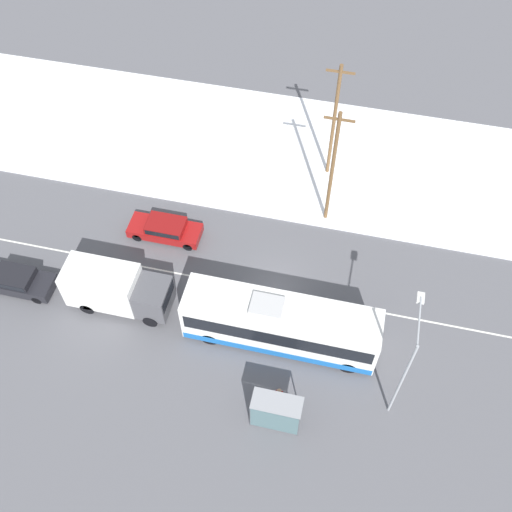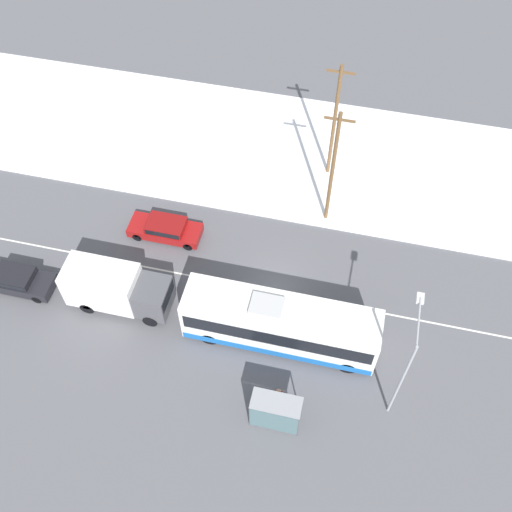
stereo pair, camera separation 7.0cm
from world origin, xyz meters
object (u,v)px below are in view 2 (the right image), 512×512
Objects in this scene: pedestrian_at_stop at (278,395)px; utility_pole_snowlot at (334,121)px; city_bus at (280,324)px; bus_shelter at (275,413)px; sedan_car at (166,228)px; box_truck at (116,288)px; streetlamp at (406,361)px; utility_pole_roadside at (333,168)px; parked_car_near_truck at (17,279)px.

utility_pole_snowlot is (-0.10, 17.87, 3.75)m from pedestrian_at_stop.
city_bus is 5.21m from bus_shelter.
utility_pole_snowlot is (9.47, 8.12, 4.02)m from sedan_car.
pedestrian_at_stop is 0.18× the size of utility_pole_snowlot.
city_bus is 9.98m from box_truck.
utility_pole_snowlot is at bearing 90.50° from bus_shelter.
streetlamp is (5.92, 1.57, 3.72)m from pedestrian_at_stop.
utility_pole_snowlot is (-0.17, 19.15, 3.09)m from bus_shelter.
utility_pole_snowlot is at bearing 97.25° from utility_pole_roadside.
city_bus is 10.68m from sedan_car.
sedan_car is 0.65× the size of streetlamp.
utility_pole_roadside is at bearing 88.55° from bus_shelter.
bus_shelter is (0.78, -5.15, -0.06)m from city_bus.
parked_car_near_truck is (-16.46, -0.05, -0.95)m from city_bus.
parked_car_near_truck is 0.49× the size of utility_pole_snowlot.
utility_pole_roadside is at bearing 40.51° from box_truck.
utility_pole_roadside is at bearing -82.75° from utility_pole_snowlot.
parked_car_near_truck is 17.59m from pedestrian_at_stop.
bus_shelter is at bearing -91.45° from utility_pole_roadside.
bus_shelter is (0.07, -1.28, 0.66)m from pedestrian_at_stop.
sedan_car is 0.52× the size of utility_pole_roadside.
sedan_car is (1.11, 5.65, -0.94)m from box_truck.
box_truck is at bearing 153.44° from bus_shelter.
city_bus is 16.48m from parked_car_near_truck.
box_truck is at bearing 171.35° from streetlamp.
pedestrian_at_stop is at bearing -89.68° from utility_pole_snowlot.
city_bus is 1.21× the size of utility_pole_roadside.
box_truck is at bearing 2.47° from parked_car_near_truck.
box_truck is 17.65m from utility_pole_snowlot.
parked_car_near_truck is at bearing 163.53° from bus_shelter.
city_bus is 2.49× the size of parked_car_near_truck.
utility_pole_snowlot is (-6.02, 16.30, 0.03)m from streetlamp.
box_truck is at bearing 178.69° from city_bus.
streetlamp is 17.38m from utility_pole_snowlot.
city_bus reaches higher than sedan_car.
pedestrian_at_stop is 0.22× the size of streetlamp.
utility_pole_roadside is (1.16, 9.74, 3.03)m from city_bus.
pedestrian_at_stop reaches higher than parked_car_near_truck.
parked_car_near_truck is 18.00m from bus_shelter.
city_bus is at bearing 0.18° from parked_car_near_truck.
city_bus is at bearing 100.46° from pedestrian_at_stop.
pedestrian_at_stop is 18.26m from utility_pole_snowlot.
sedan_car is 17.97m from streetlamp.
bus_shelter is 15.21m from utility_pole_roadside.
utility_pole_snowlot reaches higher than pedestrian_at_stop.
box_truck reaches higher than sedan_car.
parked_car_near_truck is 0.60× the size of streetlamp.
sedan_car is 13.67m from pedestrian_at_stop.
city_bus reaches higher than box_truck.
pedestrian_at_stop reaches higher than sedan_car.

